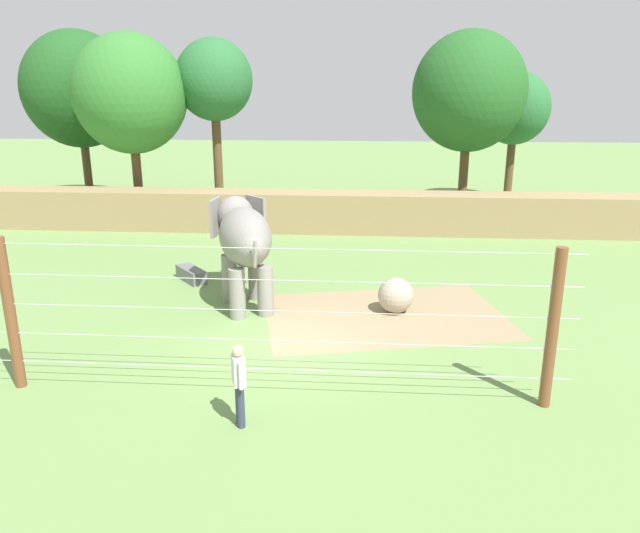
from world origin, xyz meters
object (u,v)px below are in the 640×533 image
object	(u,v)px
enrichment_ball	(396,295)
elephant	(243,239)
feed_trough	(191,274)
zookeeper	(239,382)

from	to	relation	value
enrichment_ball	elephant	bearing A→B (deg)	175.57
enrichment_ball	feed_trough	distance (m)	7.14
elephant	zookeeper	world-z (taller)	elephant
elephant	zookeeper	size ratio (longest dim) A/B	2.34
enrichment_ball	zookeeper	distance (m)	7.11
elephant	enrichment_ball	bearing A→B (deg)	-4.43
enrichment_ball	feed_trough	world-z (taller)	enrichment_ball
elephant	zookeeper	distance (m)	6.85
zookeeper	feed_trough	bearing A→B (deg)	111.56
feed_trough	zookeeper	bearing A→B (deg)	-68.44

